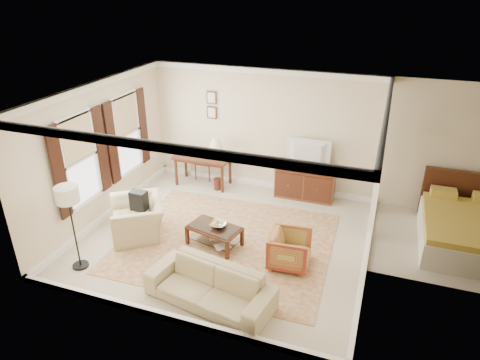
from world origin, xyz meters
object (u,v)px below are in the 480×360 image
Objects in this scene: striped_armchair at (290,248)px; writing_desk at (203,160)px; club_armchair at (137,213)px; coffee_table at (214,231)px; tv at (308,145)px; sofa at (209,281)px; sideboard at (305,181)px.

writing_desk is at bearing 43.75° from striped_armchair.
writing_desk is at bearing 138.45° from club_armchair.
writing_desk is 1.22× the size of club_armchair.
striped_armchair reaches higher than coffee_table.
coffee_table is at bearing 64.42° from tv.
coffee_table is (-1.22, -2.55, -1.01)m from tv.
striped_armchair is at bearing 96.16° from tv.
club_armchair is at bearing -96.33° from writing_desk.
club_armchair is at bearing 158.14° from sofa.
writing_desk is at bearing 118.48° from coffee_table.
writing_desk is 2.62m from tv.
club_armchair is at bearing 43.82° from tv.
striped_armchair is (0.29, -2.69, -0.96)m from tv.
club_armchair is 0.55× the size of sofa.
sideboard is 1.85× the size of striped_armchair.
writing_desk is at bearing 3.09° from tv.
writing_desk is 4.35m from sofa.
sofa reaches higher than writing_desk.
club_armchair reaches higher than striped_armchair.
sideboard reaches higher than writing_desk.
tv is 3.99m from club_armchair.
coffee_table is 1.52m from striped_armchair.
club_armchair reaches higher than sideboard.
coffee_table is 1.50× the size of striped_armchair.
tv is at bearing -90.00° from sideboard.
tv is at bearing 64.42° from coffee_table.
writing_desk is 1.27× the size of coffee_table.
club_armchair is at bearing -135.97° from sideboard.
coffee_table is (1.31, -2.42, -0.33)m from writing_desk.
club_armchair is (-2.82, -2.72, 0.08)m from sideboard.
sideboard is at bearing -90.00° from tv.
sofa is (-0.96, -1.38, 0.04)m from striped_armchair.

